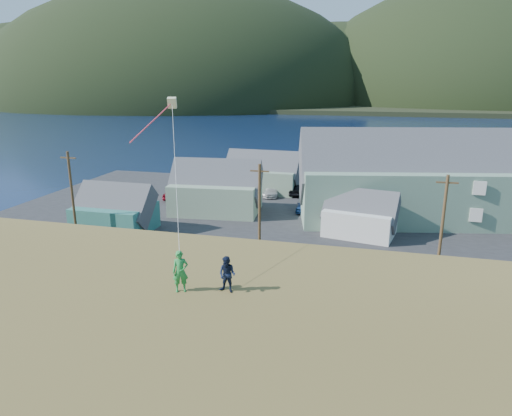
{
  "coord_description": "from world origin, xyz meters",
  "views": [
    {
      "loc": [
        6.46,
        -34.41,
        15.32
      ],
      "look_at": [
        0.82,
        -12.08,
        8.8
      ],
      "focal_mm": 32.0,
      "sensor_mm": 36.0,
      "label": 1
    }
  ],
  "objects": [
    {
      "name": "waterfront_lot",
      "position": [
        0.0,
        17.0,
        0.06
      ],
      "size": [
        72.0,
        36.0,
        0.12
      ],
      "primitive_type": "cube",
      "color": "#28282B",
      "rests_on": "ground"
    },
    {
      "name": "grass_strip",
      "position": [
        0.0,
        -2.0,
        0.05
      ],
      "size": [
        110.0,
        8.0,
        0.1
      ],
      "primitive_type": "cube",
      "color": "#4C3D19",
      "rests_on": "ground"
    },
    {
      "name": "kite_flyer_navy",
      "position": [
        1.33,
        -18.7,
        7.94
      ],
      "size": [
        0.79,
        0.66,
        1.48
      ],
      "primitive_type": "imported",
      "rotation": [
        0.0,
        0.0,
        -0.16
      ],
      "color": "#121B33",
      "rests_on": "hillside"
    },
    {
      "name": "utility_poles",
      "position": [
        -3.83,
        1.5,
        4.4
      ],
      "size": [
        32.82,
        0.24,
        8.86
      ],
      "color": "#47331E",
      "rests_on": "waterfront_lot"
    },
    {
      "name": "parked_cars",
      "position": [
        -9.03,
        20.26,
        0.87
      ],
      "size": [
        19.78,
        12.84,
        1.58
      ],
      "color": "maroon",
      "rests_on": "waterfront_lot"
    },
    {
      "name": "lodge",
      "position": [
        16.21,
        18.66,
        4.74
      ],
      "size": [
        36.31,
        16.79,
        12.33
      ],
      "rotation": [
        0.0,
        0.0,
        0.21
      ],
      "color": "slate",
      "rests_on": "waterfront_lot"
    },
    {
      "name": "far_hills",
      "position": [
        35.59,
        279.38,
        2.0
      ],
      "size": [
        760.0,
        265.0,
        143.0
      ],
      "color": "black",
      "rests_on": "ground"
    },
    {
      "name": "kite_rig",
      "position": [
        -3.78,
        -12.2,
        13.91
      ],
      "size": [
        2.27,
        3.88,
        9.5
      ],
      "color": "beige",
      "rests_on": "ground"
    },
    {
      "name": "shed_teal",
      "position": [
        -18.67,
        5.67,
        2.33
      ],
      "size": [
        7.97,
        5.65,
        6.2
      ],
      "rotation": [
        0.0,
        0.0,
        -0.01
      ],
      "color": "#2D6A5E",
      "rests_on": "waterfront_lot"
    },
    {
      "name": "ground",
      "position": [
        0.0,
        0.0,
        0.0
      ],
      "size": [
        900.0,
        900.0,
        0.0
      ],
      "primitive_type": "plane",
      "color": "#0A1638",
      "rests_on": "ground"
    },
    {
      "name": "wharf",
      "position": [
        -6.0,
        40.0,
        0.45
      ],
      "size": [
        26.0,
        14.0,
        0.9
      ],
      "primitive_type": "cube",
      "color": "gray",
      "rests_on": "ground"
    },
    {
      "name": "kite_flyer_green",
      "position": [
        -0.47,
        -19.1,
        8.05
      ],
      "size": [
        0.73,
        0.62,
        1.69
      ],
      "primitive_type": "imported",
      "rotation": [
        0.0,
        0.0,
        0.41
      ],
      "color": "#25893C",
      "rests_on": "hillside"
    },
    {
      "name": "far_shore",
      "position": [
        0.0,
        330.0,
        1.0
      ],
      "size": [
        900.0,
        320.0,
        2.0
      ],
      "primitive_type": "cube",
      "color": "black",
      "rests_on": "ground"
    },
    {
      "name": "shed_white",
      "position": [
        5.89,
        10.6,
        2.21
      ],
      "size": [
        7.96,
        6.06,
        5.7
      ],
      "rotation": [
        0.0,
        0.0,
        -0.2
      ],
      "color": "white",
      "rests_on": "waterfront_lot"
    },
    {
      "name": "shed_palegreen_near",
      "position": [
        -10.88,
        15.0,
        2.87
      ],
      "size": [
        11.04,
        7.53,
        7.66
      ],
      "rotation": [
        0.0,
        0.0,
        0.09
      ],
      "color": "gray",
      "rests_on": "waterfront_lot"
    },
    {
      "name": "shed_palegreen_far",
      "position": [
        -8.0,
        26.66,
        2.68
      ],
      "size": [
        10.66,
        6.39,
        7.0
      ],
      "rotation": [
        0.0,
        0.0,
        -0.05
      ],
      "color": "gray",
      "rests_on": "waterfront_lot"
    }
  ]
}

